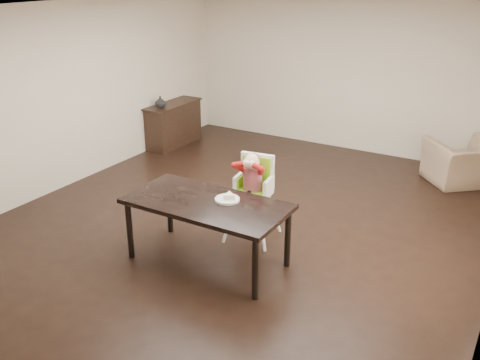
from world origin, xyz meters
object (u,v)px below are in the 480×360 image
object	(u,v)px
sideboard	(174,124)
high_chair	(253,178)
armchair	(465,156)
dining_table	(207,208)

from	to	relation	value
sideboard	high_chair	bearing A→B (deg)	-38.51
high_chair	sideboard	distance (m)	3.91
high_chair	armchair	distance (m)	3.73
high_chair	armchair	bearing A→B (deg)	51.22
dining_table	high_chair	xyz separation A→B (m)	(0.14, 0.79, 0.11)
high_chair	armchair	world-z (taller)	high_chair
dining_table	armchair	world-z (taller)	armchair
high_chair	armchair	xyz separation A→B (m)	(1.93, 3.17, -0.34)
armchair	high_chair	bearing A→B (deg)	17.22
dining_table	sideboard	bearing A→B (deg)	132.08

